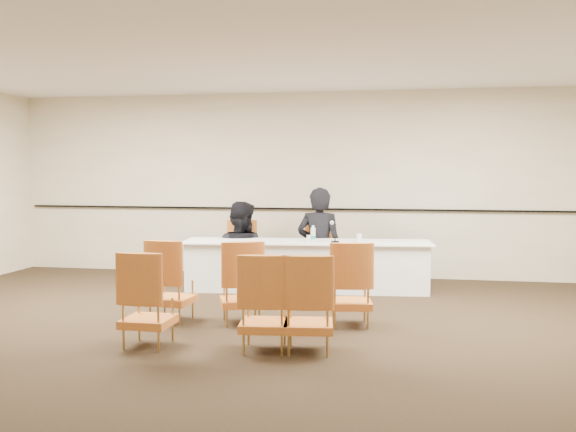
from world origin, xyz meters
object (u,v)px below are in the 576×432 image
Objects in this scene: drinking_glass at (309,239)px; coffee_cup at (359,238)px; water_bottle at (313,234)px; aud_chair_front_right at (350,283)px; panelist_main_chair at (320,253)px; microphone at (335,232)px; aud_chair_back_right at (308,302)px; aud_chair_front_left at (171,280)px; panelist_main at (320,250)px; panelist_second at (240,261)px; panel_table at (307,266)px; aud_chair_back_mid at (265,302)px; aud_chair_back_left at (148,298)px; aud_chair_front_mid at (241,282)px; panelist_second_chair at (240,252)px.

drinking_glass is 0.71m from coffee_cup.
water_bottle is 0.25× the size of aud_chair_front_right.
panelist_main_chair is 3.13× the size of microphone.
aud_chair_front_left is at bearing 144.05° from aud_chair_back_right.
panelist_second is at bearing 12.00° from panelist_main.
panel_table is 3.74× the size of aud_chair_back_mid.
aud_chair_front_right is (0.69, -2.56, 0.00)m from panelist_main_chair.
aud_chair_back_mid reaches higher than coffee_cup.
panelist_main reaches higher than aud_chair_back_left.
aud_chair_front_mid is at bearing 59.17° from aud_chair_back_left.
panelist_second reaches higher than aud_chair_back_right.
aud_chair_front_left is (-1.66, -2.06, -0.39)m from microphone.
panelist_main is 2.03× the size of panelist_second_chair.
panelist_second_chair is at bearing 153.17° from panel_table.
panelist_second is 1.93× the size of aud_chair_back_mid.
aud_chair_back_right is (0.42, 0.04, 0.00)m from aud_chair_back_mid.
aud_chair_front_right reaches higher than drinking_glass.
aud_chair_back_right is at bearing -86.42° from panel_table.
microphone is 0.32× the size of aud_chair_front_left.
panelist_main reaches higher than panelist_second_chair.
aud_chair_back_mid is (-0.03, -3.71, 0.00)m from panelist_main_chair.
panelist_main_chair is (0.11, 0.55, 0.12)m from panel_table.
aud_chair_front_left is at bearing 99.28° from aud_chair_back_left.
aud_chair_front_right is at bearing -88.59° from coffee_cup.
panelist_main_chair is 1.00× the size of aud_chair_back_right.
microphone is 2.67m from aud_chair_front_left.
aud_chair_back_left is at bearing -114.10° from panel_table.
panelist_second_chair is (-1.22, -0.12, -0.04)m from panelist_main.
drinking_glass is at bearing 91.14° from aud_chair_back_right.
panelist_main is 0.70m from drinking_glass.
panelist_main_chair is at bearing 137.68° from coffee_cup.
coffee_cup is (0.64, -0.59, 0.26)m from panelist_main.
aud_chair_back_right is (-0.30, -1.10, 0.00)m from aud_chair_front_right.
aud_chair_front_right reaches higher than coffee_cup.
aud_chair_back_right is at bearing 4.51° from aud_chair_back_left.
aud_chair_front_mid is at bearing 114.02° from panelist_second.
panelist_main_chair is at bearing 95.92° from aud_chair_front_right.
aud_chair_front_mid is (-0.46, -2.03, -0.29)m from drinking_glass.
panelist_main_chair and aud_chair_front_left have the same top height.
panelist_main_chair is 2.74m from aud_chair_front_mid.
microphone is at bearing 56.42° from aud_chair_front_left.
aud_chair_back_mid is at bearing 178.69° from aud_chair_back_right.
panelist_second_chair is 1.95m from coffee_cup.
drinking_glass is (-0.38, 0.01, -0.10)m from microphone.
aud_chair_front_right is (0.69, -2.56, -0.04)m from panelist_main.
panelist_main_chair is at bearing 92.28° from microphone.
aud_chair_back_right is (1.61, -3.55, 0.00)m from panelist_second_chair.
water_bottle is 0.25× the size of aud_chair_back_left.
aud_chair_front_right is at bearing 33.41° from aud_chair_back_left.
aud_chair_back_left is at bearing 176.20° from aud_chair_back_mid.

